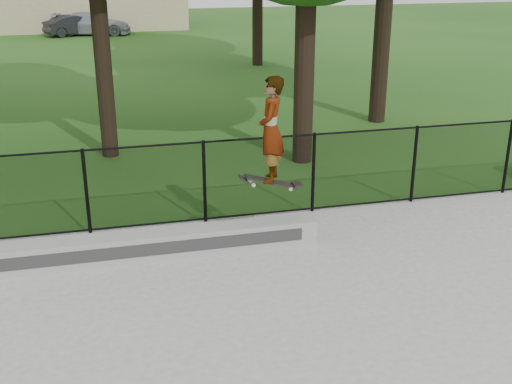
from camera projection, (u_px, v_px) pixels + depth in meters
grind_ledge at (154, 245)px, 10.04m from camera, size 5.25×0.40×0.41m
car_b at (76, 25)px, 36.18m from camera, size 3.36×2.32×1.14m
car_c at (92, 24)px, 36.42m from camera, size 4.17×2.44×1.24m
skater_airborne at (271, 132)px, 9.76m from camera, size 0.81×0.70×1.84m
chainlink_fence at (204, 182)px, 11.17m from camera, size 16.06×0.06×1.50m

